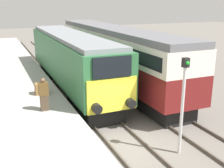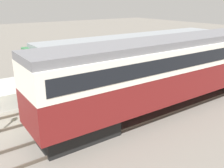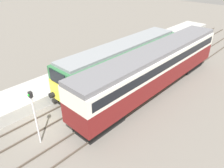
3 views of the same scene
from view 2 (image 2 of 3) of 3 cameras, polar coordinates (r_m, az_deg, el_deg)
ground_plane at (r=14.28m, az=-23.06°, el=-8.43°), size 120.00×120.00×0.00m
platform_left at (r=19.78m, az=-2.54°, el=2.07°), size 3.50×50.00×1.00m
rails_near_track at (r=15.80m, az=-5.24°, el=-4.02°), size 1.51×60.00×0.14m
rails_far_track at (r=13.22m, az=2.25°, el=-8.70°), size 1.50×60.00×0.14m
locomotive at (r=17.25m, az=5.64°, el=5.34°), size 2.70×15.01×3.91m
passenger_carriage at (r=15.22m, az=15.51°, el=4.25°), size 2.75×18.16×4.19m
person_on_platform at (r=16.98m, az=-16.44°, el=3.01°), size 0.44×0.26×1.59m
luggage_crate at (r=17.79m, az=-8.07°, el=2.68°), size 0.70×0.56×0.60m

